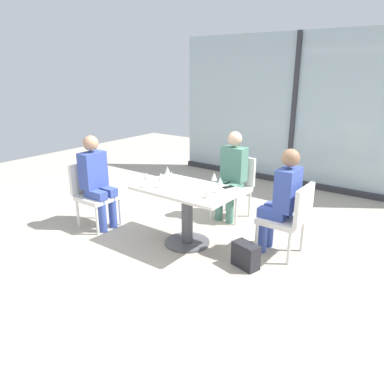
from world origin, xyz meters
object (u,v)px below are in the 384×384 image
object	(u,v)px
wine_glass_0	(167,171)
wine_glass_2	(214,177)
person_near_window	(232,172)
wine_glass_3	(171,175)
cell_phone_on_table	(228,187)
handbag_0	(246,255)
dining_table_main	(187,204)
wine_glass_4	(147,177)
wine_glass_1	(220,182)
chair_side_end	(93,191)
chair_near_window	(235,184)
person_side_end	(97,178)
wine_glass_5	(161,177)
coffee_cup	(208,194)
person_far_right	(282,197)
chair_far_right	(290,216)

from	to	relation	value
wine_glass_0	wine_glass_2	world-z (taller)	same
person_near_window	wine_glass_3	distance (m)	1.12
cell_phone_on_table	handbag_0	xyz separation A→B (m)	(0.48, -0.39, -0.59)
dining_table_main	wine_glass_4	xyz separation A→B (m)	(-0.39, -0.27, 0.34)
wine_glass_2	handbag_0	distance (m)	1.00
wine_glass_1	wine_glass_3	bearing A→B (deg)	-167.58
chair_side_end	wine_glass_0	size ratio (longest dim) A/B	4.70
chair_near_window	handbag_0	xyz separation A→B (m)	(0.87, -1.23, -0.36)
chair_side_end	wine_glass_4	bearing A→B (deg)	1.81
cell_phone_on_table	wine_glass_3	bearing A→B (deg)	-128.73
person_side_end	handbag_0	world-z (taller)	person_side_end
chair_near_window	wine_glass_0	bearing A→B (deg)	-109.65
wine_glass_5	coffee_cup	world-z (taller)	wine_glass_5
person_far_right	chair_near_window	bearing A→B (deg)	145.37
wine_glass_1	cell_phone_on_table	world-z (taller)	wine_glass_1
person_side_end	wine_glass_5	bearing A→B (deg)	6.57
wine_glass_1	wine_glass_4	bearing A→B (deg)	-156.56
chair_far_right	wine_glass_1	distance (m)	0.88
person_far_right	person_side_end	size ratio (longest dim) A/B	1.00
dining_table_main	wine_glass_5	world-z (taller)	wine_glass_5
coffee_cup	cell_phone_on_table	bearing A→B (deg)	92.87
dining_table_main	cell_phone_on_table	bearing A→B (deg)	38.72
person_side_end	handbag_0	xyz separation A→B (m)	(2.15, 0.22, -0.56)
wine_glass_4	chair_far_right	bearing A→B (deg)	25.38
handbag_0	wine_glass_1	bearing A→B (deg)	175.53
person_far_right	wine_glass_3	xyz separation A→B (m)	(-1.21, -0.50, 0.16)
person_far_right	wine_glass_3	size ratio (longest dim) A/B	6.81
chair_side_end	wine_glass_1	world-z (taller)	wine_glass_1
wine_glass_3	wine_glass_0	bearing A→B (deg)	141.94
chair_near_window	wine_glass_4	size ratio (longest dim) A/B	4.70
person_far_right	handbag_0	distance (m)	0.79
wine_glass_3	person_near_window	bearing A→B (deg)	79.83
wine_glass_1	cell_phone_on_table	xyz separation A→B (m)	(-0.03, 0.23, -0.13)
coffee_cup	person_far_right	bearing A→B (deg)	44.92
dining_table_main	cell_phone_on_table	size ratio (longest dim) A/B	8.45
wine_glass_4	person_far_right	bearing A→B (deg)	27.08
cell_phone_on_table	handbag_0	bearing A→B (deg)	-19.60
wine_glass_0	handbag_0	world-z (taller)	wine_glass_0
wine_glass_3	wine_glass_4	world-z (taller)	same
wine_glass_1	chair_near_window	bearing A→B (deg)	111.08
person_far_right	cell_phone_on_table	size ratio (longest dim) A/B	8.75
wine_glass_1	handbag_0	distance (m)	0.87
chair_side_end	wine_glass_1	xyz separation A→B (m)	(1.81, 0.38, 0.37)
person_side_end	wine_glass_1	xyz separation A→B (m)	(1.70, 0.38, 0.16)
wine_glass_2	coffee_cup	bearing A→B (deg)	-66.06
person_side_end	coffee_cup	size ratio (longest dim) A/B	14.00
chair_near_window	wine_glass_3	bearing A→B (deg)	-99.26
person_near_window	coffee_cup	world-z (taller)	person_near_window
chair_near_window	chair_far_right	bearing A→B (deg)	-31.94
chair_near_window	chair_side_end	bearing A→B (deg)	-133.89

